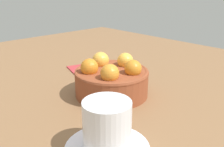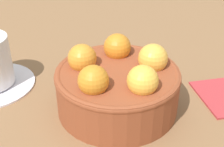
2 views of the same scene
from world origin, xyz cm
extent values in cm
cube|color=brown|center=(0.00, 0.00, -1.73)|extent=(143.47, 119.75, 3.45)
cylinder|color=brown|center=(0.00, 0.00, 2.89)|extent=(16.27, 16.27, 5.79)
torus|color=brown|center=(0.00, 0.00, 5.39)|extent=(16.47, 16.47, 1.00)
sphere|color=#F5B141|center=(-4.81, 0.97, 6.85)|extent=(3.95, 3.95, 3.95)
sphere|color=orange|center=(-2.41, -4.27, 6.85)|extent=(3.88, 3.88, 3.88)
sphere|color=orange|center=(3.32, -3.61, 6.85)|extent=(3.86, 3.86, 3.86)
sphere|color=orange|center=(4.46, 2.04, 6.85)|extent=(3.73, 3.73, 3.73)
sphere|color=#F7B440|center=(-0.56, 4.87, 6.85)|extent=(3.76, 3.76, 3.76)
cylinder|color=white|center=(14.19, -14.21, 0.30)|extent=(13.17, 13.17, 0.60)
cylinder|color=white|center=(14.19, -14.21, 4.27)|extent=(7.30, 7.30, 7.34)
cube|color=#B23338|center=(-16.87, 6.21, 0.30)|extent=(13.63, 12.07, 0.60)
camera|label=1|loc=(38.53, -36.06, 24.02)|focal=40.65mm
camera|label=2|loc=(17.47, 29.87, 26.19)|focal=49.81mm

